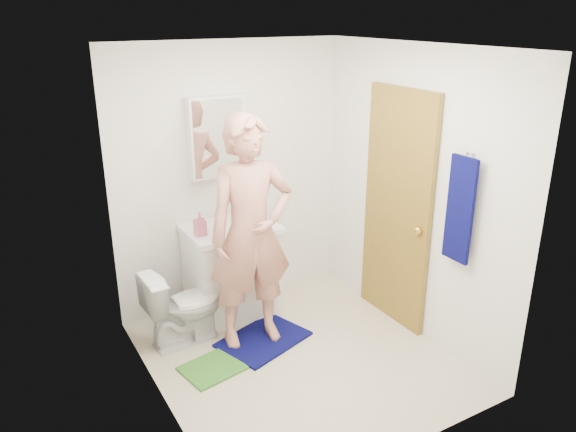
% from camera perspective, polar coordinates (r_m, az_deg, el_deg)
% --- Properties ---
extents(floor, '(2.20, 2.40, 0.02)m').
position_cam_1_polar(floor, '(4.66, 1.05, -14.20)').
color(floor, beige).
rests_on(floor, ground).
extents(ceiling, '(2.20, 2.40, 0.02)m').
position_cam_1_polar(ceiling, '(3.85, 1.29, 17.00)').
color(ceiling, white).
rests_on(ceiling, ground).
extents(wall_back, '(2.20, 0.02, 2.40)m').
position_cam_1_polar(wall_back, '(5.12, -5.88, 3.96)').
color(wall_back, white).
rests_on(wall_back, ground).
extents(wall_front, '(2.20, 0.02, 2.40)m').
position_cam_1_polar(wall_front, '(3.21, 12.46, -6.66)').
color(wall_front, white).
rests_on(wall_front, ground).
extents(wall_left, '(0.02, 2.40, 2.40)m').
position_cam_1_polar(wall_left, '(3.69, -13.78, -3.14)').
color(wall_left, white).
rests_on(wall_left, ground).
extents(wall_right, '(0.02, 2.40, 2.40)m').
position_cam_1_polar(wall_right, '(4.74, 12.72, 2.22)').
color(wall_right, white).
rests_on(wall_right, ground).
extents(vanity_cabinet, '(0.75, 0.55, 0.80)m').
position_cam_1_polar(vanity_cabinet, '(5.10, -5.72, -5.75)').
color(vanity_cabinet, white).
rests_on(vanity_cabinet, floor).
extents(countertop, '(0.79, 0.59, 0.05)m').
position_cam_1_polar(countertop, '(4.93, -5.89, -1.31)').
color(countertop, white).
rests_on(countertop, vanity_cabinet).
extents(sink_basin, '(0.40, 0.40, 0.03)m').
position_cam_1_polar(sink_basin, '(4.92, -5.89, -1.14)').
color(sink_basin, white).
rests_on(sink_basin, countertop).
extents(faucet, '(0.03, 0.03, 0.12)m').
position_cam_1_polar(faucet, '(5.05, -6.77, 0.24)').
color(faucet, silver).
rests_on(faucet, countertop).
extents(medicine_cabinet, '(0.50, 0.12, 0.70)m').
position_cam_1_polar(medicine_cabinet, '(4.90, -7.31, 8.00)').
color(medicine_cabinet, white).
rests_on(medicine_cabinet, wall_back).
extents(mirror_panel, '(0.46, 0.01, 0.66)m').
position_cam_1_polar(mirror_panel, '(4.85, -7.02, 7.87)').
color(mirror_panel, white).
rests_on(mirror_panel, wall_back).
extents(door, '(0.05, 0.80, 2.05)m').
position_cam_1_polar(door, '(4.87, 11.00, 0.67)').
color(door, olive).
rests_on(door, ground).
extents(door_knob, '(0.07, 0.07, 0.07)m').
position_cam_1_polar(door_knob, '(4.65, 13.11, -1.44)').
color(door_knob, gold).
rests_on(door_knob, door).
extents(towel, '(0.03, 0.24, 0.80)m').
position_cam_1_polar(towel, '(4.29, 17.07, 0.61)').
color(towel, '#08094B').
rests_on(towel, wall_right).
extents(towel_hook, '(0.06, 0.02, 0.02)m').
position_cam_1_polar(towel_hook, '(4.21, 18.03, 6.09)').
color(towel_hook, silver).
rests_on(towel_hook, wall_right).
extents(toilet, '(0.67, 0.41, 0.66)m').
position_cam_1_polar(toilet, '(4.76, -10.54, -8.95)').
color(toilet, white).
rests_on(toilet, floor).
extents(bath_mat, '(0.83, 0.70, 0.02)m').
position_cam_1_polar(bath_mat, '(4.85, -2.50, -12.41)').
color(bath_mat, '#08094B').
rests_on(bath_mat, floor).
extents(green_rug, '(0.50, 0.45, 0.02)m').
position_cam_1_polar(green_rug, '(4.55, -7.71, -15.07)').
color(green_rug, '#3E852C').
rests_on(green_rug, floor).
extents(soap_dispenser, '(0.09, 0.09, 0.20)m').
position_cam_1_polar(soap_dispenser, '(4.73, -8.93, -0.81)').
color(soap_dispenser, '#D06180').
rests_on(soap_dispenser, countertop).
extents(toothbrush_cup, '(0.14, 0.14, 0.10)m').
position_cam_1_polar(toothbrush_cup, '(5.08, -4.35, 0.34)').
color(toothbrush_cup, '#663C85').
rests_on(toothbrush_cup, countertop).
extents(man, '(0.74, 0.53, 1.90)m').
position_cam_1_polar(man, '(4.43, -3.77, -1.78)').
color(man, tan).
rests_on(man, bath_mat).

